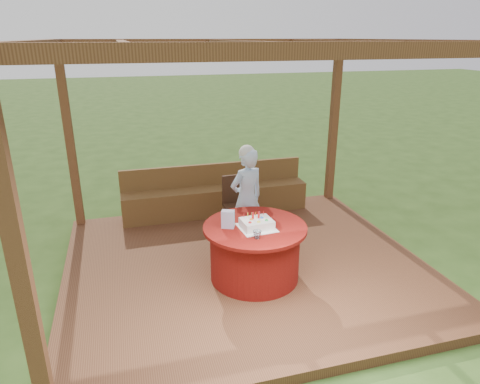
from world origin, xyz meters
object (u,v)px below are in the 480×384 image
object	(u,v)px
table	(255,251)
gift_bag	(228,219)
birthday_cake	(257,224)
drinking_glass	(257,235)
bench	(216,198)
elderly_woman	(247,197)
chair	(238,202)

from	to	relation	value
table	gift_bag	xyz separation A→B (m)	(-0.31, 0.05, 0.44)
table	gift_bag	world-z (taller)	gift_bag
birthday_cake	drinking_glass	size ratio (longest dim) A/B	4.47
table	birthday_cake	bearing A→B (deg)	-88.98
bench	table	bearing A→B (deg)	-89.85
table	elderly_woman	world-z (taller)	elderly_woman
bench	gift_bag	world-z (taller)	gift_bag
elderly_woman	birthday_cake	bearing A→B (deg)	-99.25
table	birthday_cake	xyz separation A→B (m)	(0.00, -0.06, 0.39)
elderly_woman	gift_bag	xyz separation A→B (m)	(-0.46, -0.79, 0.06)
table	elderly_woman	distance (m)	0.93
table	elderly_woman	bearing A→B (deg)	80.01
bench	birthday_cake	xyz separation A→B (m)	(0.01, -2.15, 0.47)
birthday_cake	drinking_glass	bearing A→B (deg)	-106.90
table	birthday_cake	distance (m)	0.39
drinking_glass	elderly_woman	bearing A→B (deg)	79.02
bench	elderly_woman	xyz separation A→B (m)	(0.15, -1.26, 0.45)
bench	chair	size ratio (longest dim) A/B	3.52
bench	drinking_glass	xyz separation A→B (m)	(-0.07, -2.41, 0.46)
bench	birthday_cake	world-z (taller)	birthday_cake
drinking_glass	birthday_cake	bearing A→B (deg)	73.10
birthday_cake	gift_bag	xyz separation A→B (m)	(-0.31, 0.11, 0.05)
elderly_woman	chair	bearing A→B (deg)	89.26
table	chair	world-z (taller)	chair
birthday_cake	gift_bag	size ratio (longest dim) A/B	2.07
gift_bag	drinking_glass	distance (m)	0.44
drinking_glass	bench	bearing A→B (deg)	88.31
chair	gift_bag	world-z (taller)	gift_bag
chair	birthday_cake	world-z (taller)	birthday_cake
elderly_woman	gift_bag	bearing A→B (deg)	-120.17
table	elderly_woman	xyz separation A→B (m)	(0.15, 0.84, 0.37)
gift_bag	bench	bearing A→B (deg)	104.16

